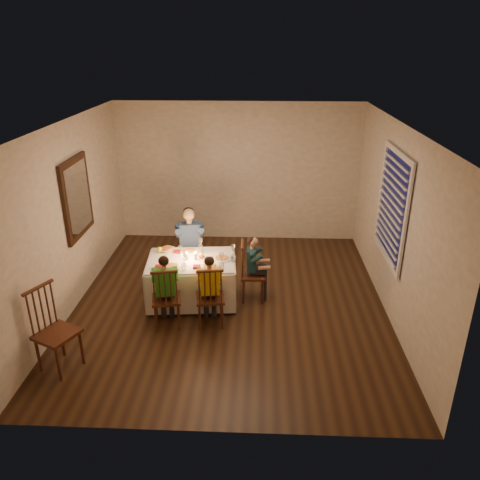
{
  "coord_description": "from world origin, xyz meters",
  "views": [
    {
      "loc": [
        0.41,
        -6.0,
        3.59
      ],
      "look_at": [
        0.14,
        0.15,
        0.95
      ],
      "focal_mm": 35.0,
      "sensor_mm": 36.0,
      "label": 1
    }
  ],
  "objects_px": {
    "chair_near_left": "(168,324)",
    "child_green": "(168,324)",
    "child_yellow": "(211,323)",
    "child_teal": "(253,298)",
    "chair_extra": "(63,367)",
    "chair_end": "(253,298)",
    "chair_near_right": "(211,323)",
    "dining_table": "(192,271)",
    "chair_adult": "(192,278)",
    "adult": "(192,278)",
    "serving_bowl": "(167,250)"
  },
  "relations": [
    {
      "from": "chair_adult",
      "to": "serving_bowl",
      "type": "height_order",
      "value": "serving_bowl"
    },
    {
      "from": "chair_extra",
      "to": "adult",
      "type": "height_order",
      "value": "adult"
    },
    {
      "from": "chair_near_right",
      "to": "serving_bowl",
      "type": "distance_m",
      "value": 1.34
    },
    {
      "from": "chair_near_right",
      "to": "child_yellow",
      "type": "height_order",
      "value": "child_yellow"
    },
    {
      "from": "serving_bowl",
      "to": "chair_adult",
      "type": "bearing_deg",
      "value": 56.08
    },
    {
      "from": "chair_end",
      "to": "child_green",
      "type": "height_order",
      "value": "child_green"
    },
    {
      "from": "adult",
      "to": "child_teal",
      "type": "xyz_separation_m",
      "value": [
        1.01,
        -0.6,
        0.0
      ]
    },
    {
      "from": "dining_table",
      "to": "chair_adult",
      "type": "height_order",
      "value": "dining_table"
    },
    {
      "from": "chair_near_right",
      "to": "dining_table",
      "type": "bearing_deg",
      "value": -69.97
    },
    {
      "from": "chair_near_right",
      "to": "chair_end",
      "type": "height_order",
      "value": "same"
    },
    {
      "from": "dining_table",
      "to": "chair_end",
      "type": "relative_size",
      "value": 1.5
    },
    {
      "from": "chair_end",
      "to": "chair_near_right",
      "type": "bearing_deg",
      "value": 139.98
    },
    {
      "from": "chair_near_left",
      "to": "adult",
      "type": "bearing_deg",
      "value": -106.47
    },
    {
      "from": "chair_end",
      "to": "serving_bowl",
      "type": "height_order",
      "value": "serving_bowl"
    },
    {
      "from": "chair_near_right",
      "to": "serving_bowl",
      "type": "xyz_separation_m",
      "value": [
        -0.73,
        0.89,
        0.69
      ]
    },
    {
      "from": "dining_table",
      "to": "child_green",
      "type": "height_order",
      "value": "dining_table"
    },
    {
      "from": "chair_near_left",
      "to": "child_green",
      "type": "bearing_deg",
      "value": 180.0
    },
    {
      "from": "adult",
      "to": "child_teal",
      "type": "relative_size",
      "value": 1.21
    },
    {
      "from": "adult",
      "to": "chair_end",
      "type": "bearing_deg",
      "value": -40.73
    },
    {
      "from": "chair_end",
      "to": "child_green",
      "type": "bearing_deg",
      "value": 122.1
    },
    {
      "from": "adult",
      "to": "dining_table",
      "type": "bearing_deg",
      "value": -90.84
    },
    {
      "from": "child_green",
      "to": "serving_bowl",
      "type": "bearing_deg",
      "value": -92.03
    },
    {
      "from": "chair_near_left",
      "to": "chair_end",
      "type": "distance_m",
      "value": 1.38
    },
    {
      "from": "chair_extra",
      "to": "child_green",
      "type": "height_order",
      "value": "chair_extra"
    },
    {
      "from": "chair_extra",
      "to": "adult",
      "type": "relative_size",
      "value": 0.87
    },
    {
      "from": "chair_near_right",
      "to": "adult",
      "type": "distance_m",
      "value": 1.38
    },
    {
      "from": "chair_near_right",
      "to": "child_green",
      "type": "height_order",
      "value": "child_green"
    },
    {
      "from": "child_yellow",
      "to": "serving_bowl",
      "type": "height_order",
      "value": "serving_bowl"
    },
    {
      "from": "dining_table",
      "to": "chair_near_left",
      "type": "bearing_deg",
      "value": -114.77
    },
    {
      "from": "chair_adult",
      "to": "chair_extra",
      "type": "distance_m",
      "value": 2.61
    },
    {
      "from": "chair_near_left",
      "to": "child_yellow",
      "type": "xyz_separation_m",
      "value": [
        0.58,
        0.05,
        0.0
      ]
    },
    {
      "from": "chair_adult",
      "to": "serving_bowl",
      "type": "xyz_separation_m",
      "value": [
        -0.28,
        -0.42,
        0.69
      ]
    },
    {
      "from": "child_yellow",
      "to": "child_teal",
      "type": "height_order",
      "value": "child_yellow"
    },
    {
      "from": "child_green",
      "to": "child_teal",
      "type": "height_order",
      "value": "child_green"
    },
    {
      "from": "chair_adult",
      "to": "child_green",
      "type": "xyz_separation_m",
      "value": [
        -0.13,
        -1.35,
        0.0
      ]
    },
    {
      "from": "chair_extra",
      "to": "chair_adult",
      "type": "bearing_deg",
      "value": -1.79
    },
    {
      "from": "chair_adult",
      "to": "child_teal",
      "type": "bearing_deg",
      "value": -40.73
    },
    {
      "from": "chair_extra",
      "to": "serving_bowl",
      "type": "distance_m",
      "value": 2.22
    },
    {
      "from": "chair_near_right",
      "to": "child_green",
      "type": "bearing_deg",
      "value": -3.05
    },
    {
      "from": "serving_bowl",
      "to": "adult",
      "type": "bearing_deg",
      "value": 56.08
    },
    {
      "from": "chair_end",
      "to": "child_teal",
      "type": "xyz_separation_m",
      "value": [
        -0.0,
        0.0,
        0.0
      ]
    },
    {
      "from": "chair_extra",
      "to": "child_teal",
      "type": "xyz_separation_m",
      "value": [
        2.24,
        1.71,
        0.0
      ]
    },
    {
      "from": "dining_table",
      "to": "chair_extra",
      "type": "height_order",
      "value": "dining_table"
    },
    {
      "from": "dining_table",
      "to": "chair_near_left",
      "type": "relative_size",
      "value": 1.5
    },
    {
      "from": "chair_end",
      "to": "child_yellow",
      "type": "distance_m",
      "value": 0.9
    },
    {
      "from": "child_teal",
      "to": "child_yellow",
      "type": "bearing_deg",
      "value": 139.98
    },
    {
      "from": "serving_bowl",
      "to": "chair_near_right",
      "type": "bearing_deg",
      "value": -50.58
    },
    {
      "from": "chair_near_left",
      "to": "child_teal",
      "type": "relative_size",
      "value": 0.9
    },
    {
      "from": "child_green",
      "to": "child_teal",
      "type": "relative_size",
      "value": 1.04
    },
    {
      "from": "chair_near_left",
      "to": "chair_end",
      "type": "height_order",
      "value": "same"
    }
  ]
}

